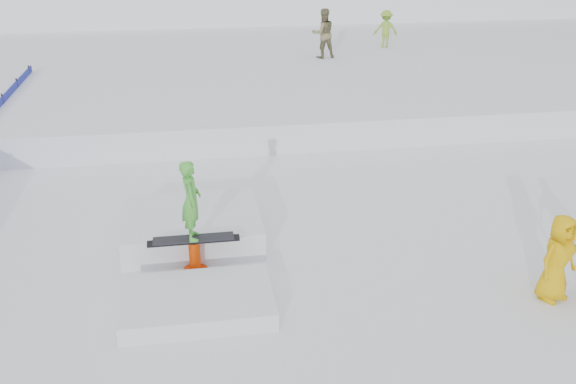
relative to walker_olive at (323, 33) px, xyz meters
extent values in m
plane|color=white|center=(-4.05, -15.26, -1.72)|extent=(120.00, 120.00, 0.00)
cube|color=white|center=(-4.05, 14.74, -0.52)|extent=(60.00, 14.00, 2.40)
cube|color=white|center=(-4.05, 0.74, -1.32)|extent=(50.00, 18.00, 0.80)
cylinder|color=black|center=(-10.55, -4.86, -1.17)|extent=(0.05, 0.05, 1.10)
cylinder|color=black|center=(-10.55, -2.96, -1.17)|extent=(0.05, 0.05, 1.10)
cylinder|color=black|center=(-10.55, -1.06, -1.17)|extent=(0.05, 0.05, 1.10)
imported|color=olive|center=(0.00, 0.00, 0.00)|extent=(0.96, 0.78, 1.84)
imported|color=#7BAE2C|center=(2.98, 1.66, -0.17)|extent=(1.05, 0.73, 1.49)
imported|color=#DFA705|center=(0.45, -15.82, -0.97)|extent=(0.86, 0.71, 1.50)
cube|color=white|center=(-5.35, -12.73, -1.45)|extent=(2.60, 2.20, 0.54)
cube|color=white|center=(-5.35, -15.23, -1.57)|extent=(2.40, 1.60, 0.30)
cylinder|color=#E14409|center=(-5.35, -14.03, -1.69)|extent=(0.44, 0.44, 0.06)
cylinder|color=#E14409|center=(-5.35, -14.03, -1.42)|extent=(0.20, 0.20, 0.60)
cube|color=black|center=(-5.35, -14.03, -1.09)|extent=(1.60, 0.16, 0.06)
cube|color=black|center=(-5.35, -14.03, -1.04)|extent=(1.40, 0.28, 0.03)
imported|color=green|center=(-5.35, -14.03, -0.32)|extent=(0.34, 0.52, 1.42)
camera|label=1|loc=(-5.35, -24.07, 4.14)|focal=40.00mm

